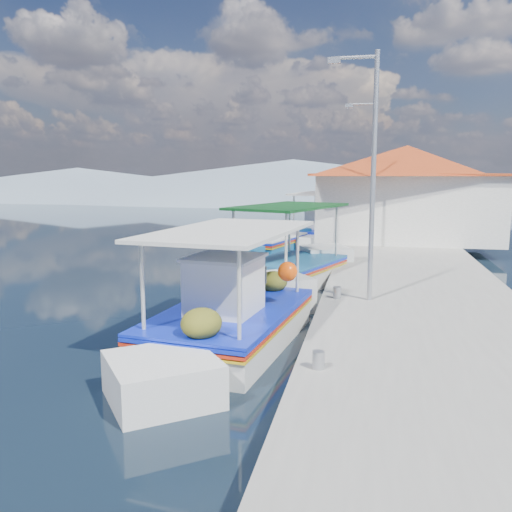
# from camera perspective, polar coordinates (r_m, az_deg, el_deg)

# --- Properties ---
(ground) EXTENTS (160.00, 160.00, 0.00)m
(ground) POSITION_cam_1_polar(r_m,az_deg,el_deg) (12.73, -9.47, -7.92)
(ground) COLOR black
(ground) RESTS_ON ground
(quay) EXTENTS (5.00, 44.00, 0.50)m
(quay) POSITION_cam_1_polar(r_m,az_deg,el_deg) (17.70, 16.25, -2.51)
(quay) COLOR gray
(quay) RESTS_ON ground
(bollards) EXTENTS (0.20, 17.20, 0.30)m
(bollards) POSITION_cam_1_polar(r_m,az_deg,el_deg) (16.85, 9.35, -1.46)
(bollards) COLOR #A5A8AD
(bollards) RESTS_ON quay
(main_caique) EXTENTS (3.10, 8.37, 2.78)m
(main_caique) POSITION_cam_1_polar(r_m,az_deg,el_deg) (11.55, -2.66, -6.80)
(main_caique) COLOR white
(main_caique) RESTS_ON ground
(caique_green_canopy) EXTENTS (4.02, 7.33, 2.92)m
(caique_green_canopy) POSITION_cam_1_polar(r_m,az_deg,el_deg) (17.28, 3.35, -1.81)
(caique_green_canopy) COLOR white
(caique_green_canopy) RESTS_ON ground
(caique_blue_hull) EXTENTS (3.28, 7.01, 1.29)m
(caique_blue_hull) POSITION_cam_1_polar(r_m,az_deg,el_deg) (23.76, 1.36, 0.97)
(caique_blue_hull) COLOR #165689
(caique_blue_hull) RESTS_ON ground
(caique_far) EXTENTS (3.37, 8.22, 2.92)m
(caique_far) POSITION_cam_1_polar(r_m,az_deg,el_deg) (27.45, 7.13, 2.40)
(caique_far) COLOR white
(caique_far) RESTS_ON ground
(harbor_building) EXTENTS (10.49, 10.49, 4.40)m
(harbor_building) POSITION_cam_1_polar(r_m,az_deg,el_deg) (26.38, 15.76, 6.73)
(harbor_building) COLOR white
(harbor_building) RESTS_ON quay
(lamp_post_near) EXTENTS (1.21, 0.14, 6.00)m
(lamp_post_near) POSITION_cam_1_polar(r_m,az_deg,el_deg) (13.31, 12.10, 9.56)
(lamp_post_near) COLOR #A5A8AD
(lamp_post_near) RESTS_ON quay
(lamp_post_far) EXTENTS (1.21, 0.14, 6.00)m
(lamp_post_far) POSITION_cam_1_polar(r_m,az_deg,el_deg) (22.31, 12.13, 9.27)
(lamp_post_far) COLOR #A5A8AD
(lamp_post_far) RESTS_ON quay
(mountain_ridge) EXTENTS (171.40, 96.00, 5.50)m
(mountain_ridge) POSITION_cam_1_polar(r_m,az_deg,el_deg) (67.36, 13.86, 7.39)
(mountain_ridge) COLOR gray
(mountain_ridge) RESTS_ON ground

